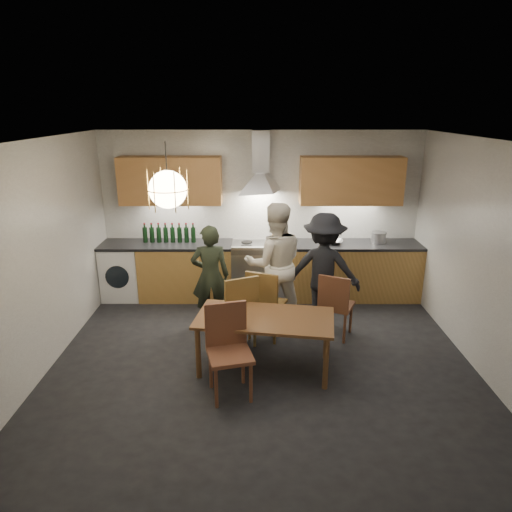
{
  "coord_description": "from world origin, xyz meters",
  "views": [
    {
      "loc": [
        -0.07,
        -4.87,
        2.92
      ],
      "look_at": [
        -0.07,
        0.4,
        1.2
      ],
      "focal_mm": 32.0,
      "sensor_mm": 36.0,
      "label": 1
    }
  ],
  "objects_px": {
    "person_left": "(210,276)",
    "person_mid": "(275,264)",
    "dining_table": "(265,323)",
    "chair_front": "(228,343)",
    "wine_bottles": "(169,233)",
    "chair_back_left": "(239,306)",
    "mixing_bowl": "(334,242)",
    "stock_pot": "(379,238)",
    "person_right": "(323,269)"
  },
  "relations": [
    {
      "from": "person_left",
      "to": "person_mid",
      "type": "distance_m",
      "value": 0.9
    },
    {
      "from": "dining_table",
      "to": "chair_front",
      "type": "xyz_separation_m",
      "value": [
        -0.39,
        -0.45,
        -0.02
      ]
    },
    {
      "from": "person_mid",
      "to": "wine_bottles",
      "type": "xyz_separation_m",
      "value": [
        -1.62,
        0.95,
        0.19
      ]
    },
    {
      "from": "chair_back_left",
      "to": "dining_table",
      "type": "bearing_deg",
      "value": 98.45
    },
    {
      "from": "chair_back_left",
      "to": "mixing_bowl",
      "type": "distance_m",
      "value": 2.18
    },
    {
      "from": "person_mid",
      "to": "stock_pot",
      "type": "distance_m",
      "value": 1.9
    },
    {
      "from": "mixing_bowl",
      "to": "stock_pot",
      "type": "distance_m",
      "value": 0.7
    },
    {
      "from": "person_left",
      "to": "stock_pot",
      "type": "height_order",
      "value": "person_left"
    },
    {
      "from": "chair_back_left",
      "to": "person_left",
      "type": "distance_m",
      "value": 0.79
    },
    {
      "from": "stock_pot",
      "to": "person_right",
      "type": "bearing_deg",
      "value": -136.54
    },
    {
      "from": "chair_front",
      "to": "stock_pot",
      "type": "distance_m",
      "value": 3.44
    },
    {
      "from": "dining_table",
      "to": "person_left",
      "type": "bearing_deg",
      "value": 131.18
    },
    {
      "from": "dining_table",
      "to": "person_mid",
      "type": "distance_m",
      "value": 1.27
    },
    {
      "from": "stock_pot",
      "to": "wine_bottles",
      "type": "relative_size",
      "value": 0.28
    },
    {
      "from": "chair_front",
      "to": "person_right",
      "type": "height_order",
      "value": "person_right"
    },
    {
      "from": "chair_back_left",
      "to": "person_left",
      "type": "relative_size",
      "value": 0.68
    },
    {
      "from": "person_right",
      "to": "mixing_bowl",
      "type": "relative_size",
      "value": 6.1
    },
    {
      "from": "dining_table",
      "to": "mixing_bowl",
      "type": "relative_size",
      "value": 6.36
    },
    {
      "from": "dining_table",
      "to": "wine_bottles",
      "type": "distance_m",
      "value": 2.67
    },
    {
      "from": "dining_table",
      "to": "mixing_bowl",
      "type": "height_order",
      "value": "mixing_bowl"
    },
    {
      "from": "dining_table",
      "to": "chair_front",
      "type": "bearing_deg",
      "value": -122.49
    },
    {
      "from": "dining_table",
      "to": "stock_pot",
      "type": "distance_m",
      "value": 2.84
    },
    {
      "from": "person_mid",
      "to": "mixing_bowl",
      "type": "xyz_separation_m",
      "value": [
        0.96,
        0.86,
        0.07
      ]
    },
    {
      "from": "person_right",
      "to": "wine_bottles",
      "type": "xyz_separation_m",
      "value": [
        -2.3,
        0.96,
        0.26
      ]
    },
    {
      "from": "chair_front",
      "to": "wine_bottles",
      "type": "distance_m",
      "value": 2.88
    },
    {
      "from": "chair_back_left",
      "to": "person_right",
      "type": "distance_m",
      "value": 1.37
    },
    {
      "from": "chair_front",
      "to": "person_left",
      "type": "bearing_deg",
      "value": 87.45
    },
    {
      "from": "chair_back_left",
      "to": "chair_front",
      "type": "relative_size",
      "value": 0.99
    },
    {
      "from": "person_left",
      "to": "chair_front",
      "type": "bearing_deg",
      "value": 96.9
    },
    {
      "from": "dining_table",
      "to": "chair_front",
      "type": "height_order",
      "value": "chair_front"
    },
    {
      "from": "person_left",
      "to": "mixing_bowl",
      "type": "height_order",
      "value": "person_left"
    },
    {
      "from": "dining_table",
      "to": "person_left",
      "type": "xyz_separation_m",
      "value": [
        -0.73,
        1.15,
        0.14
      ]
    },
    {
      "from": "person_left",
      "to": "wine_bottles",
      "type": "distance_m",
      "value": 1.31
    },
    {
      "from": "chair_back_left",
      "to": "stock_pot",
      "type": "distance_m",
      "value": 2.73
    },
    {
      "from": "mixing_bowl",
      "to": "wine_bottles",
      "type": "distance_m",
      "value": 2.59
    },
    {
      "from": "person_right",
      "to": "stock_pot",
      "type": "height_order",
      "value": "person_right"
    },
    {
      "from": "person_mid",
      "to": "mixing_bowl",
      "type": "height_order",
      "value": "person_mid"
    },
    {
      "from": "person_left",
      "to": "person_mid",
      "type": "xyz_separation_m",
      "value": [
        0.89,
        0.08,
        0.14
      ]
    },
    {
      "from": "person_mid",
      "to": "person_right",
      "type": "relative_size",
      "value": 1.09
    },
    {
      "from": "dining_table",
      "to": "person_right",
      "type": "height_order",
      "value": "person_right"
    },
    {
      "from": "person_left",
      "to": "mixing_bowl",
      "type": "xyz_separation_m",
      "value": [
        1.85,
        0.94,
        0.21
      ]
    },
    {
      "from": "chair_back_left",
      "to": "person_mid",
      "type": "xyz_separation_m",
      "value": [
        0.47,
        0.73,
        0.31
      ]
    },
    {
      "from": "dining_table",
      "to": "wine_bottles",
      "type": "xyz_separation_m",
      "value": [
        -1.46,
        2.18,
        0.47
      ]
    },
    {
      "from": "chair_front",
      "to": "mixing_bowl",
      "type": "relative_size",
      "value": 3.78
    },
    {
      "from": "person_mid",
      "to": "chair_front",
      "type": "bearing_deg",
      "value": 64.98
    },
    {
      "from": "person_left",
      "to": "stock_pot",
      "type": "bearing_deg",
      "value": -163.39
    },
    {
      "from": "chair_back_left",
      "to": "stock_pot",
      "type": "height_order",
      "value": "stock_pot"
    },
    {
      "from": "wine_bottles",
      "to": "person_left",
      "type": "bearing_deg",
      "value": -54.56
    },
    {
      "from": "stock_pot",
      "to": "wine_bottles",
      "type": "xyz_separation_m",
      "value": [
        -3.28,
        0.03,
        0.07
      ]
    },
    {
      "from": "person_mid",
      "to": "person_right",
      "type": "height_order",
      "value": "person_mid"
    }
  ]
}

